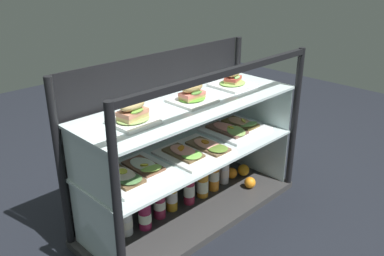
{
  "coord_description": "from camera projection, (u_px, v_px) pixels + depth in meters",
  "views": [
    {
      "loc": [
        -1.37,
        -1.38,
        1.36
      ],
      "look_at": [
        0.0,
        0.0,
        0.53
      ],
      "focal_mm": 38.03,
      "sensor_mm": 36.0,
      "label": 1
    }
  ],
  "objects": [
    {
      "name": "shelf_upper_glass",
      "position": [
        192.0,
        104.0,
        2.06
      ],
      "size": [
        1.25,
        0.43,
        0.01
      ],
      "primitive_type": "cube",
      "color": "silver",
      "rests_on": "riser_upper_tier"
    },
    {
      "name": "shelf_lower_glass",
      "position": [
        192.0,
        153.0,
        2.17
      ],
      "size": [
        1.25,
        0.43,
        0.01
      ],
      "primitive_type": "cube",
      "color": "silver",
      "rests_on": "riser_lower_tier"
    },
    {
      "name": "open_sandwich_tray_near_left_corner",
      "position": [
        235.0,
        128.0,
        2.42
      ],
      "size": [
        0.34,
        0.31,
        0.06
      ],
      "color": "white",
      "rests_on": "shelf_lower_glass"
    },
    {
      "name": "juice_bottle_back_center",
      "position": [
        224.0,
        171.0,
        2.53
      ],
      "size": [
        0.06,
        0.06,
        0.21
      ],
      "color": "white",
      "rests_on": "case_base_deck"
    },
    {
      "name": "case_base_deck",
      "position": [
        192.0,
        211.0,
        2.31
      ],
      "size": [
        1.31,
        0.49,
        0.04
      ],
      "primitive_type": "cube",
      "color": "#353434",
      "rests_on": "ground"
    },
    {
      "name": "juice_bottle_front_right_end",
      "position": [
        172.0,
        194.0,
        2.25
      ],
      "size": [
        0.06,
        0.06,
        0.23
      ],
      "color": "gold",
      "rests_on": "case_base_deck"
    },
    {
      "name": "case_frame",
      "position": [
        177.0,
        129.0,
        2.2
      ],
      "size": [
        1.31,
        0.49,
        0.89
      ],
      "color": "black",
      "rests_on": "ground"
    },
    {
      "name": "riser_lower_tier",
      "position": [
        192.0,
        182.0,
        2.24
      ],
      "size": [
        1.23,
        0.41,
        0.34
      ],
      "color": "silver",
      "rests_on": "case_base_deck"
    },
    {
      "name": "plated_roll_sandwich_mid_left",
      "position": [
        192.0,
        95.0,
        2.05
      ],
      "size": [
        0.2,
        0.2,
        0.11
      ],
      "color": "white",
      "rests_on": "shelf_upper_glass"
    },
    {
      "name": "ground_plane",
      "position": [
        192.0,
        215.0,
        2.32
      ],
      "size": [
        6.0,
        6.0,
        0.02
      ],
      "primitive_type": "cube",
      "color": "black",
      "rests_on": "ground"
    },
    {
      "name": "orange_fruit_near_left_post",
      "position": [
        250.0,
        183.0,
        2.49
      ],
      "size": [
        0.07,
        0.07,
        0.07
      ],
      "primitive_type": "sphere",
      "color": "orange",
      "rests_on": "case_base_deck"
    },
    {
      "name": "juice_bottle_near_post",
      "position": [
        189.0,
        188.0,
        2.31
      ],
      "size": [
        0.06,
        0.06,
        0.24
      ],
      "color": "#9D2240",
      "rests_on": "case_base_deck"
    },
    {
      "name": "juice_bottle_front_middle",
      "position": [
        126.0,
        220.0,
        2.06
      ],
      "size": [
        0.07,
        0.07,
        0.2
      ],
      "color": "white",
      "rests_on": "case_base_deck"
    },
    {
      "name": "juice_bottle_front_fourth",
      "position": [
        214.0,
        174.0,
        2.45
      ],
      "size": [
        0.07,
        0.07,
        0.24
      ],
      "color": "orange",
      "rests_on": "case_base_deck"
    },
    {
      "name": "orange_fruit_beside_bottles",
      "position": [
        243.0,
        170.0,
        2.63
      ],
      "size": [
        0.08,
        0.08,
        0.08
      ],
      "primitive_type": "sphere",
      "color": "orange",
      "rests_on": "case_base_deck"
    },
    {
      "name": "open_sandwich_tray_near_right_corner",
      "position": [
        196.0,
        150.0,
        2.14
      ],
      "size": [
        0.34,
        0.32,
        0.06
      ],
      "color": "white",
      "rests_on": "shelf_lower_glass"
    },
    {
      "name": "juice_bottle_tucked_behind",
      "position": [
        202.0,
        182.0,
        2.38
      ],
      "size": [
        0.07,
        0.07,
        0.25
      ],
      "color": "orange",
      "rests_on": "case_base_deck"
    },
    {
      "name": "plated_roll_sandwich_left_of_center",
      "position": [
        133.0,
        115.0,
        1.78
      ],
      "size": [
        0.18,
        0.18,
        0.11
      ],
      "color": "white",
      "rests_on": "shelf_upper_glass"
    },
    {
      "name": "juice_bottle_front_left_end",
      "position": [
        159.0,
        203.0,
        2.19
      ],
      "size": [
        0.07,
        0.07,
        0.21
      ],
      "color": "maroon",
      "rests_on": "case_base_deck"
    },
    {
      "name": "orange_fruit_rolled_forward",
      "position": [
        232.0,
        173.0,
        2.6
      ],
      "size": [
        0.07,
        0.07,
        0.07
      ],
      "primitive_type": "sphere",
      "color": "orange",
      "rests_on": "case_base_deck"
    },
    {
      "name": "plated_roll_sandwich_near_left_corner",
      "position": [
        233.0,
        81.0,
        2.3
      ],
      "size": [
        0.21,
        0.21,
        0.11
      ],
      "color": "white",
      "rests_on": "shelf_upper_glass"
    },
    {
      "name": "juice_bottle_back_left",
      "position": [
        145.0,
        213.0,
        2.1
      ],
      "size": [
        0.07,
        0.07,
        0.23
      ],
      "color": "#921E48",
      "rests_on": "case_base_deck"
    },
    {
      "name": "juice_bottle_front_second",
      "position": [
        111.0,
        229.0,
        1.99
      ],
      "size": [
        0.06,
        0.06,
        0.22
      ],
      "color": "orange",
      "rests_on": "case_base_deck"
    },
    {
      "name": "riser_upper_tier",
      "position": [
        192.0,
        129.0,
        2.11
      ],
      "size": [
        1.23,
        0.41,
        0.26
      ],
      "color": "silver",
      "rests_on": "shelf_lower_glass"
    },
    {
      "name": "open_sandwich_tray_left_of_center",
      "position": [
        134.0,
        173.0,
        1.91
      ],
      "size": [
        0.34,
        0.31,
        0.06
      ],
      "color": "white",
      "rests_on": "shelf_lower_glass"
    }
  ]
}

